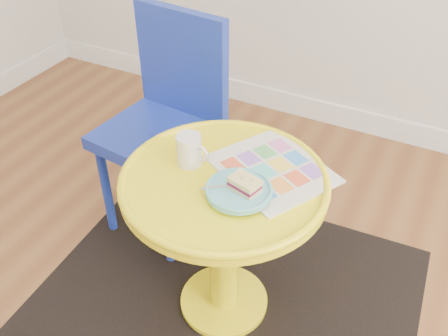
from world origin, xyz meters
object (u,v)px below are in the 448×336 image
at_px(chair, 167,114).
at_px(mug, 190,149).
at_px(side_table, 224,220).
at_px(newspaper, 272,169).
at_px(plate, 239,191).

bearing_deg(chair, mug, -40.89).
bearing_deg(mug, side_table, -1.81).
bearing_deg(newspaper, chair, -174.05).
height_order(chair, newspaper, chair).
relative_size(side_table, newspaper, 1.85).
distance_m(newspaper, mug, 0.25).
height_order(side_table, mug, mug).
bearing_deg(side_table, plate, -34.48).
relative_size(side_table, mug, 5.67).
bearing_deg(side_table, mug, 170.85).
distance_m(side_table, newspaper, 0.22).
bearing_deg(chair, side_table, -32.30).
bearing_deg(plate, newspaper, 76.39).
relative_size(side_table, plate, 3.30).
relative_size(newspaper, mug, 3.07).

